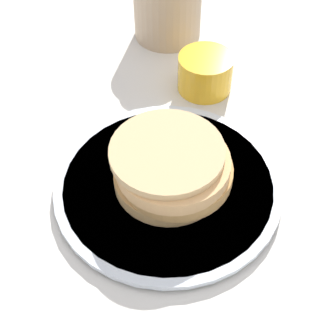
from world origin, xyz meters
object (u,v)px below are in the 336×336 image
at_px(pancake_stack, 171,167).
at_px(cream_jug, 167,4).
at_px(plate, 168,185).
at_px(juice_glass, 205,73).

xyz_separation_m(pancake_stack, cream_jug, (-0.30, 0.18, 0.01)).
relative_size(plate, cream_jug, 2.11).
distance_m(plate, pancake_stack, 0.04).
distance_m(juice_glass, cream_jug, 0.16).
xyz_separation_m(plate, cream_jug, (-0.29, 0.18, 0.05)).
xyz_separation_m(pancake_stack, juice_glass, (-0.14, 0.15, -0.02)).
bearing_deg(cream_jug, plate, -31.21).
distance_m(pancake_stack, cream_jug, 0.34).
relative_size(plate, juice_glass, 3.48).
height_order(pancake_stack, cream_jug, cream_jug).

